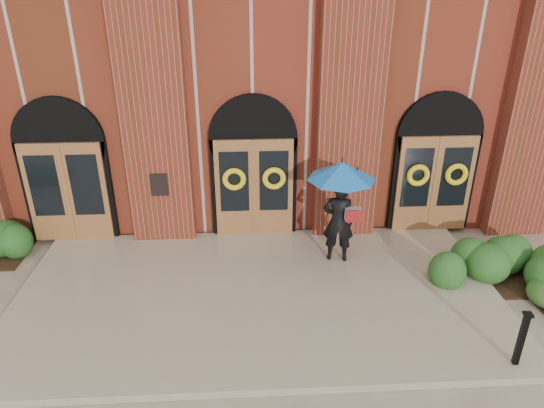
{
  "coord_description": "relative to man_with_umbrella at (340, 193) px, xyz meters",
  "views": [
    {
      "loc": [
        -0.19,
        -8.21,
        6.12
      ],
      "look_at": [
        0.34,
        1.0,
        1.77
      ],
      "focal_mm": 32.0,
      "sensor_mm": 36.0,
      "label": 1
    }
  ],
  "objects": [
    {
      "name": "hedge_wall_right",
      "position": [
        3.34,
        -0.87,
        -1.42
      ],
      "size": [
        3.15,
        1.26,
        0.81
      ],
      "primitive_type": "ellipsoid",
      "color": "#224E1B",
      "rests_on": "ground"
    },
    {
      "name": "ground",
      "position": [
        -1.86,
        -1.37,
        -1.82
      ],
      "size": [
        90.0,
        90.0,
        0.0
      ],
      "primitive_type": "plane",
      "color": "tan",
      "rests_on": "ground"
    },
    {
      "name": "man_with_umbrella",
      "position": [
        0.0,
        0.0,
        0.0
      ],
      "size": [
        1.73,
        1.73,
        2.38
      ],
      "rotation": [
        0.0,
        0.0,
        2.97
      ],
      "color": "black",
      "rests_on": "landing"
    },
    {
      "name": "metal_post",
      "position": [
        2.44,
        -3.52,
        -1.12
      ],
      "size": [
        0.16,
        0.16,
        1.05
      ],
      "rotation": [
        0.0,
        0.0,
        -0.12
      ],
      "color": "black",
      "rests_on": "landing"
    },
    {
      "name": "church_building",
      "position": [
        -1.86,
        7.42,
        1.68
      ],
      "size": [
        16.2,
        12.53,
        7.0
      ],
      "color": "maroon",
      "rests_on": "ground"
    },
    {
      "name": "landing",
      "position": [
        -1.86,
        -1.22,
        -1.74
      ],
      "size": [
        10.0,
        5.3,
        0.15
      ],
      "primitive_type": "cube",
      "color": "gray",
      "rests_on": "ground"
    }
  ]
}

